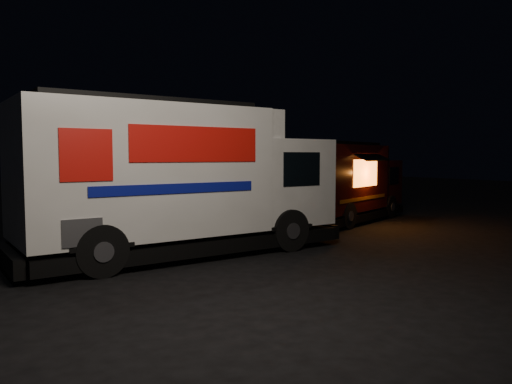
% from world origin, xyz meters
% --- Properties ---
extents(ground, '(80.00, 80.00, 0.00)m').
position_xyz_m(ground, '(0.00, 0.00, 0.00)').
color(ground, black).
rests_on(ground, ground).
extents(white_truck, '(7.85, 2.74, 3.55)m').
position_xyz_m(white_truck, '(0.01, 1.66, 1.77)').
color(white_truck, white).
rests_on(white_truck, ground).
extents(red_truck, '(6.39, 4.04, 2.79)m').
position_xyz_m(red_truck, '(7.44, 3.85, 1.40)').
color(red_truck, black).
rests_on(red_truck, ground).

